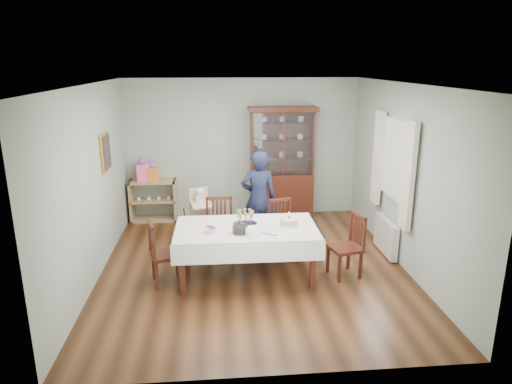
{
  "coord_description": "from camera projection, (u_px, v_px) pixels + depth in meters",
  "views": [
    {
      "loc": [
        -0.53,
        -6.31,
        3.0
      ],
      "look_at": [
        0.06,
        0.2,
        1.12
      ],
      "focal_mm": 32.0,
      "sensor_mm": 36.0,
      "label": 1
    }
  ],
  "objects": [
    {
      "name": "gift_bag_orange",
      "position": [
        153.0,
        172.0,
        8.66
      ],
      "size": [
        0.22,
        0.16,
        0.37
      ],
      "color": "orange",
      "rests_on": "sideboard"
    },
    {
      "name": "napkin_stack",
      "position": [
        209.0,
        232.0,
        6.19
      ],
      "size": [
        0.16,
        0.16,
        0.02
      ],
      "primitive_type": "cube",
      "rotation": [
        0.0,
        0.0,
        -0.23
      ],
      "color": "#F95B94",
      "rests_on": "dining_table"
    },
    {
      "name": "floor",
      "position": [
        253.0,
        267.0,
        6.91
      ],
      "size": [
        5.0,
        5.0,
        0.0
      ],
      "primitive_type": "plane",
      "color": "#593319",
      "rests_on": "ground"
    },
    {
      "name": "plate_stack_dark",
      "position": [
        240.0,
        230.0,
        6.15
      ],
      "size": [
        0.23,
        0.23,
        0.1
      ],
      "primitive_type": "cylinder",
      "rotation": [
        0.0,
        0.0,
        -0.1
      ],
      "color": "black",
      "rests_on": "dining_table"
    },
    {
      "name": "cutlery",
      "position": [
        208.0,
        227.0,
        6.36
      ],
      "size": [
        0.17,
        0.19,
        0.01
      ],
      "primitive_type": null,
      "rotation": [
        0.0,
        0.0,
        0.41
      ],
      "color": "silver",
      "rests_on": "dining_table"
    },
    {
      "name": "china_cabinet",
      "position": [
        282.0,
        162.0,
        8.83
      ],
      "size": [
        1.3,
        0.48,
        2.18
      ],
      "color": "#441E11",
      "rests_on": "floor"
    },
    {
      "name": "curtain_right",
      "position": [
        378.0,
        158.0,
        7.58
      ],
      "size": [
        0.07,
        0.3,
        1.55
      ],
      "primitive_type": "cube",
      "color": "silver",
      "rests_on": "room_shell"
    },
    {
      "name": "gift_bag_pink",
      "position": [
        143.0,
        171.0,
        8.63
      ],
      "size": [
        0.28,
        0.22,
        0.46
      ],
      "color": "#F95B94",
      "rests_on": "sideboard"
    },
    {
      "name": "cake_knife",
      "position": [
        269.0,
        234.0,
        6.11
      ],
      "size": [
        0.23,
        0.15,
        0.01
      ],
      "primitive_type": "cube",
      "rotation": [
        0.0,
        0.0,
        -0.53
      ],
      "color": "silver",
      "rests_on": "dining_table"
    },
    {
      "name": "champagne_tray",
      "position": [
        245.0,
        220.0,
        6.48
      ],
      "size": [
        0.34,
        0.34,
        0.2
      ],
      "color": "silver",
      "rests_on": "dining_table"
    },
    {
      "name": "chair_end_left",
      "position": [
        166.0,
        265.0,
        6.35
      ],
      "size": [
        0.51,
        0.51,
        0.91
      ],
      "rotation": [
        0.0,
        0.0,
        1.84
      ],
      "color": "#441E11",
      "rests_on": "floor"
    },
    {
      "name": "sideboard",
      "position": [
        154.0,
        200.0,
        8.83
      ],
      "size": [
        0.9,
        0.38,
        0.8
      ],
      "color": "tan",
      "rests_on": "floor"
    },
    {
      "name": "radiator",
      "position": [
        386.0,
        236.0,
        7.3
      ],
      "size": [
        0.1,
        0.8,
        0.55
      ],
      "primitive_type": "cube",
      "color": "white",
      "rests_on": "floor"
    },
    {
      "name": "woman",
      "position": [
        259.0,
        198.0,
        7.57
      ],
      "size": [
        0.59,
        0.39,
        1.61
      ],
      "primitive_type": "imported",
      "rotation": [
        0.0,
        0.0,
        3.16
      ],
      "color": "#161B31",
      "rests_on": "floor"
    },
    {
      "name": "chair_end_right",
      "position": [
        345.0,
        258.0,
        6.57
      ],
      "size": [
        0.5,
        0.5,
        0.93
      ],
      "rotation": [
        0.0,
        0.0,
        -1.33
      ],
      "color": "#441E11",
      "rests_on": "floor"
    },
    {
      "name": "window",
      "position": [
        396.0,
        160.0,
        6.96
      ],
      "size": [
        0.04,
        1.02,
        1.22
      ],
      "primitive_type": "cube",
      "color": "white",
      "rests_on": "room_shell"
    },
    {
      "name": "room_shell",
      "position": [
        250.0,
        149.0,
        6.95
      ],
      "size": [
        5.0,
        5.0,
        5.0
      ],
      "color": "#9EAA99",
      "rests_on": "floor"
    },
    {
      "name": "chair_far_right",
      "position": [
        282.0,
        240.0,
        7.23
      ],
      "size": [
        0.48,
        0.48,
        0.9
      ],
      "rotation": [
        0.0,
        0.0,
        0.19
      ],
      "color": "#441E11",
      "rests_on": "floor"
    },
    {
      "name": "plate_stack_white",
      "position": [
        253.0,
        231.0,
        6.11
      ],
      "size": [
        0.25,
        0.25,
        0.09
      ],
      "primitive_type": "cylinder",
      "rotation": [
        0.0,
        0.0,
        0.16
      ],
      "color": "white",
      "rests_on": "dining_table"
    },
    {
      "name": "curtain_left",
      "position": [
        408.0,
        176.0,
        6.39
      ],
      "size": [
        0.07,
        0.3,
        1.55
      ],
      "primitive_type": "cube",
      "color": "silver",
      "rests_on": "room_shell"
    },
    {
      "name": "chair_far_left",
      "position": [
        220.0,
        242.0,
        7.11
      ],
      "size": [
        0.45,
        0.45,
        0.96
      ],
      "rotation": [
        0.0,
        0.0,
        0.05
      ],
      "color": "#441E11",
      "rests_on": "floor"
    },
    {
      "name": "high_chair",
      "position": [
        201.0,
        222.0,
        7.71
      ],
      "size": [
        0.53,
        0.53,
        0.98
      ],
      "rotation": [
        0.0,
        0.0,
        0.27
      ],
      "color": "black",
      "rests_on": "floor"
    },
    {
      "name": "picture_frame",
      "position": [
        106.0,
        152.0,
        7.03
      ],
      "size": [
        0.04,
        0.48,
        0.58
      ],
      "primitive_type": "cube",
      "color": "gold",
      "rests_on": "room_shell"
    },
    {
      "name": "birthday_cake",
      "position": [
        289.0,
        222.0,
        6.44
      ],
      "size": [
        0.29,
        0.29,
        0.2
      ],
      "color": "white",
      "rests_on": "dining_table"
    },
    {
      "name": "dining_table",
      "position": [
        246.0,
        252.0,
        6.48
      ],
      "size": [
        2.01,
        1.17,
        0.76
      ],
      "rotation": [
        0.0,
        0.0,
        -0.01
      ],
      "color": "#441E11",
      "rests_on": "floor"
    }
  ]
}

